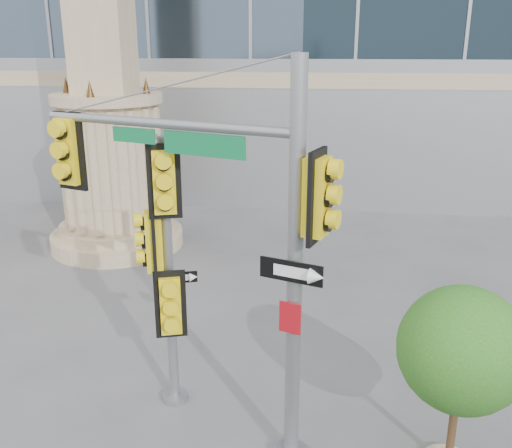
# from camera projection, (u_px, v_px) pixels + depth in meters

# --- Properties ---
(ground) EXTENTS (120.00, 120.00, 0.00)m
(ground) POSITION_uv_depth(u_px,v_px,m) (270.00, 426.00, 10.42)
(ground) COLOR #545456
(ground) RESTS_ON ground
(monument) EXTENTS (4.40, 4.40, 16.60)m
(monument) POSITION_uv_depth(u_px,v_px,m) (105.00, 80.00, 17.84)
(monument) COLOR tan
(monument) RESTS_ON ground
(main_signal_pole) EXTENTS (4.88, 2.14, 6.57)m
(main_signal_pole) POSITION_uv_depth(u_px,v_px,m) (225.00, 218.00, 8.89)
(main_signal_pole) COLOR slate
(main_signal_pole) RESTS_ON ground
(secondary_signal_pole) EXTENTS (0.96, 0.69, 5.18)m
(secondary_signal_pole) POSITION_uv_depth(u_px,v_px,m) (165.00, 257.00, 10.11)
(secondary_signal_pole) COLOR slate
(secondary_signal_pole) RESTS_ON ground
(street_tree) EXTENTS (2.05, 2.00, 3.19)m
(street_tree) POSITION_uv_depth(u_px,v_px,m) (464.00, 354.00, 8.80)
(street_tree) COLOR tan
(street_tree) RESTS_ON ground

